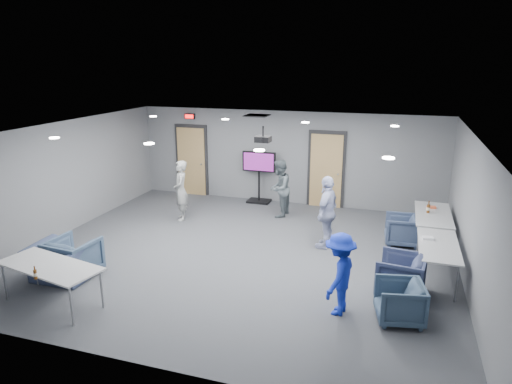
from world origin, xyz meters
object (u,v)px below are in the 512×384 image
(person_c, at_px, (327,212))
(person_d, at_px, (339,274))
(person_a, at_px, (181,191))
(chair_right_a, at_px, (402,230))
(table_right_b, at_px, (438,247))
(table_front_left, at_px, (50,267))
(chair_front_a, at_px, (74,257))
(chair_right_b, at_px, (400,275))
(projector, at_px, (263,139))
(chair_front_b, at_px, (61,262))
(chair_right_c, at_px, (399,302))
(bottle_right, at_px, (428,208))
(bottle_front, at_px, (35,274))
(table_right_a, at_px, (433,215))
(tv_stand, at_px, (259,174))
(person_b, at_px, (279,188))

(person_c, distance_m, person_d, 2.82)
(person_a, height_order, chair_right_a, person_a)
(table_right_b, distance_m, table_front_left, 7.02)
(person_d, xyz_separation_m, chair_front_a, (-5.09, -0.22, -0.31))
(chair_right_a, bearing_deg, chair_right_b, -3.62)
(table_front_left, bearing_deg, projector, 67.39)
(person_a, distance_m, chair_front_b, 3.92)
(person_c, bearing_deg, chair_right_c, 42.52)
(chair_front_a, bearing_deg, bottle_right, -144.98)
(chair_right_c, distance_m, chair_front_a, 6.07)
(chair_right_b, height_order, table_front_left, chair_right_b)
(person_a, height_order, bottle_front, person_a)
(chair_front_b, distance_m, table_right_a, 7.98)
(person_c, relative_size, chair_right_a, 2.20)
(chair_right_c, height_order, projector, projector)
(table_right_b, bearing_deg, chair_right_a, 21.23)
(person_d, xyz_separation_m, table_right_a, (1.62, 3.66, -0.02))
(chair_right_c, height_order, chair_front_a, chair_front_a)
(chair_right_b, height_order, tv_stand, tv_stand)
(bottle_front, bearing_deg, table_front_left, 109.04)
(chair_front_b, xyz_separation_m, bottle_right, (6.75, 4.08, 0.49))
(table_front_left, xyz_separation_m, tv_stand, (1.62, 6.75, 0.18))
(chair_right_c, bearing_deg, table_right_b, 147.61)
(person_d, distance_m, chair_right_b, 1.41)
(chair_right_a, distance_m, chair_right_c, 3.39)
(table_right_b, bearing_deg, chair_front_a, 106.45)
(person_b, bearing_deg, chair_right_b, 45.98)
(chair_right_c, bearing_deg, person_b, -155.95)
(table_right_b, bearing_deg, table_right_a, 0.00)
(chair_right_c, relative_size, tv_stand, 0.48)
(person_a, bearing_deg, chair_front_b, -35.79)
(chair_front_a, relative_size, table_right_b, 0.49)
(chair_right_a, xyz_separation_m, table_right_a, (0.65, 0.23, 0.34))
(table_right_b, xyz_separation_m, projector, (-3.75, 0.90, 1.72))
(chair_right_b, bearing_deg, person_d, -38.47)
(person_c, xyz_separation_m, table_front_left, (-4.08, -3.95, -0.14))
(table_right_b, bearing_deg, table_front_left, 115.09)
(person_d, height_order, table_front_left, person_d)
(person_d, bearing_deg, table_right_a, 167.35)
(chair_right_c, distance_m, bottle_right, 3.70)
(table_right_a, bearing_deg, person_a, 91.97)
(table_right_a, xyz_separation_m, table_right_b, (0.00, -1.90, -0.00))
(bottle_right, bearing_deg, table_right_b, -86.47)
(chair_front_a, bearing_deg, chair_front_b, 52.44)
(bottle_right, relative_size, tv_stand, 0.19)
(table_front_left, bearing_deg, person_a, 99.77)
(person_c, bearing_deg, person_a, -88.82)
(person_b, distance_m, person_d, 5.01)
(projector, bearing_deg, chair_front_a, -134.61)
(person_d, xyz_separation_m, chair_right_c, (0.97, 0.05, -0.37))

